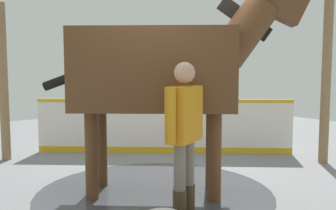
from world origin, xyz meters
TOP-DOWN VIEW (x-y plane):
  - ground_plane at (0.00, 0.00)m, footprint 16.00×16.00m
  - wet_patch at (-0.29, 0.30)m, footprint 3.13×3.13m
  - barrier_wall at (1.57, -1.17)m, footprint 3.13×3.93m
  - roof_post_near at (-0.69, -2.98)m, footprint 0.16×0.16m
  - roof_post_far at (2.80, 1.46)m, footprint 0.16×0.16m
  - horse at (-0.36, 0.21)m, footprint 2.33×2.78m
  - handler at (-1.17, 0.50)m, footprint 0.42×0.63m

SIDE VIEW (x-z plane):
  - ground_plane at x=0.00m, z-range -0.02..0.00m
  - wet_patch at x=-0.29m, z-range 0.00..0.00m
  - barrier_wall at x=1.57m, z-range -0.04..1.01m
  - handler at x=-1.17m, z-range 0.14..1.85m
  - roof_post_near at x=-0.69m, z-range 0.00..2.79m
  - roof_post_far at x=2.80m, z-range 0.00..2.79m
  - horse at x=-0.36m, z-range 0.27..3.00m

